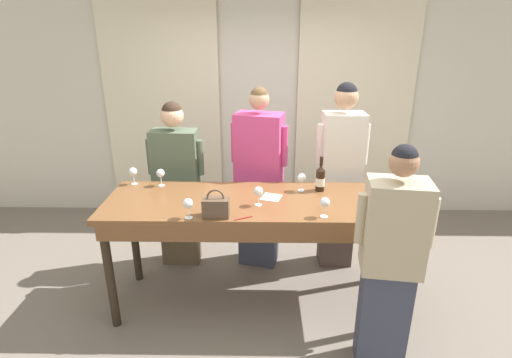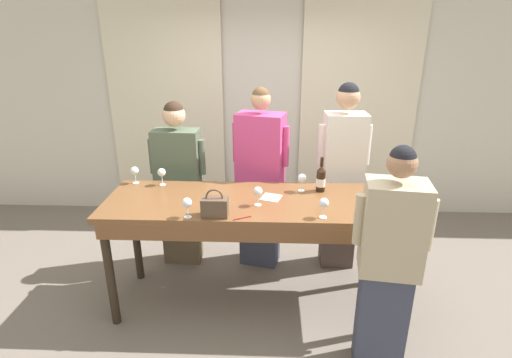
# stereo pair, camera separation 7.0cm
# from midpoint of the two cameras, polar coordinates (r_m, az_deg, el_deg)

# --- Properties ---
(ground_plane) EXTENTS (18.00, 18.00, 0.00)m
(ground_plane) POSITION_cam_midpoint_polar(r_m,az_deg,el_deg) (3.75, 0.51, -16.98)
(ground_plane) COLOR #70665B
(wall_back) EXTENTS (12.00, 0.06, 2.80)m
(wall_back) POSITION_cam_midpoint_polar(r_m,az_deg,el_deg) (5.01, 1.24, 10.50)
(wall_back) COLOR beige
(wall_back) RESTS_ON ground_plane
(curtain_panel_left) EXTENTS (1.40, 0.03, 2.69)m
(curtain_panel_left) POSITION_cam_midpoint_polar(r_m,az_deg,el_deg) (5.12, -12.21, 9.62)
(curtain_panel_left) COLOR beige
(curtain_panel_left) RESTS_ON ground_plane
(curtain_panel_right) EXTENTS (1.40, 0.03, 2.69)m
(curtain_panel_right) POSITION_cam_midpoint_polar(r_m,az_deg,el_deg) (5.08, 14.75, 9.32)
(curtain_panel_right) COLOR beige
(curtain_panel_right) RESTS_ON ground_plane
(tasting_bar) EXTENTS (2.44, 0.79, 0.99)m
(tasting_bar) POSITION_cam_midpoint_polar(r_m,az_deg,el_deg) (3.26, 0.54, -4.86)
(tasting_bar) COLOR brown
(tasting_bar) RESTS_ON ground_plane
(wine_bottle) EXTENTS (0.08, 0.08, 0.30)m
(wine_bottle) POSITION_cam_midpoint_polar(r_m,az_deg,el_deg) (3.42, 9.83, -0.01)
(wine_bottle) COLOR black
(wine_bottle) RESTS_ON tasting_bar
(handbag) EXTENTS (0.19, 0.12, 0.22)m
(handbag) POSITION_cam_midpoint_polar(r_m,az_deg,el_deg) (2.95, -5.24, -3.91)
(handbag) COLOR brown
(handbag) RESTS_ON tasting_bar
(wine_glass_front_left) EXTENTS (0.07, 0.07, 0.15)m
(wine_glass_front_left) POSITION_cam_midpoint_polar(r_m,az_deg,el_deg) (2.94, -9.16, -3.44)
(wine_glass_front_left) COLOR white
(wine_glass_front_left) RESTS_ON tasting_bar
(wine_glass_front_mid) EXTENTS (0.07, 0.07, 0.15)m
(wine_glass_front_mid) POSITION_cam_midpoint_polar(r_m,az_deg,el_deg) (3.69, -16.44, 1.07)
(wine_glass_front_mid) COLOR white
(wine_glass_front_mid) RESTS_ON tasting_bar
(wine_glass_front_right) EXTENTS (0.07, 0.07, 0.15)m
(wine_glass_front_right) POSITION_cam_midpoint_polar(r_m,az_deg,el_deg) (3.39, 7.17, 0.05)
(wine_glass_front_right) COLOR white
(wine_glass_front_right) RESTS_ON tasting_bar
(wine_glass_center_left) EXTENTS (0.07, 0.07, 0.15)m
(wine_glass_center_left) POSITION_cam_midpoint_polar(r_m,az_deg,el_deg) (3.59, -12.80, 0.85)
(wine_glass_center_left) COLOR white
(wine_glass_center_left) RESTS_ON tasting_bar
(wine_glass_center_mid) EXTENTS (0.07, 0.07, 0.15)m
(wine_glass_center_mid) POSITION_cam_midpoint_polar(r_m,az_deg,el_deg) (2.95, 10.35, -3.47)
(wine_glass_center_mid) COLOR white
(wine_glass_center_mid) RESTS_ON tasting_bar
(wine_glass_center_right) EXTENTS (0.07, 0.07, 0.15)m
(wine_glass_center_right) POSITION_cam_midpoint_polar(r_m,az_deg,el_deg) (3.10, 0.91, -1.86)
(wine_glass_center_right) COLOR white
(wine_glass_center_right) RESTS_ON tasting_bar
(napkin) EXTENTS (0.19, 0.19, 0.00)m
(napkin) POSITION_cam_midpoint_polar(r_m,az_deg,el_deg) (3.28, 2.79, -2.65)
(napkin) COLOR white
(napkin) RESTS_ON tasting_bar
(pen) EXTENTS (0.13, 0.07, 0.01)m
(pen) POSITION_cam_midpoint_polar(r_m,az_deg,el_deg) (2.93, -1.30, -5.59)
(pen) COLOR maroon
(pen) RESTS_ON tasting_bar
(guest_olive_jacket) EXTENTS (0.55, 0.25, 1.67)m
(guest_olive_jacket) POSITION_cam_midpoint_polar(r_m,az_deg,el_deg) (3.99, -10.46, -0.71)
(guest_olive_jacket) COLOR brown
(guest_olive_jacket) RESTS_ON ground_plane
(guest_pink_top) EXTENTS (0.55, 0.37, 1.80)m
(guest_pink_top) POSITION_cam_midpoint_polar(r_m,az_deg,el_deg) (3.88, 1.13, -0.21)
(guest_pink_top) COLOR #383D51
(guest_pink_top) RESTS_ON ground_plane
(guest_cream_sweater) EXTENTS (0.49, 0.27, 1.85)m
(guest_cream_sweater) POSITION_cam_midpoint_polar(r_m,az_deg,el_deg) (3.93, 12.65, 0.31)
(guest_cream_sweater) COLOR #473833
(guest_cream_sweater) RESTS_ON ground_plane
(host_pouring) EXTENTS (0.50, 0.32, 1.65)m
(host_pouring) POSITION_cam_midpoint_polar(r_m,az_deg,el_deg) (2.84, 19.03, -11.54)
(host_pouring) COLOR #383D51
(host_pouring) RESTS_ON ground_plane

